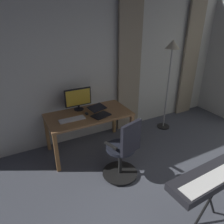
# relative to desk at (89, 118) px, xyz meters

# --- Properties ---
(back_room_partition) EXTENTS (5.77, 0.10, 2.84)m
(back_room_partition) POSITION_rel_desk_xyz_m (-0.59, -0.53, 0.77)
(back_room_partition) COLOR silver
(back_room_partition) RESTS_ON ground
(curtain_left_panel) EXTENTS (0.46, 0.06, 2.61)m
(curtain_left_panel) POSITION_rel_desk_xyz_m (-2.79, -0.42, 0.65)
(curtain_left_panel) COLOR #9E9078
(curtain_left_panel) RESTS_ON ground
(curtain_right_panel) EXTENTS (0.51, 0.06, 2.61)m
(curtain_right_panel) POSITION_rel_desk_xyz_m (-1.09, -0.42, 0.65)
(curtain_right_panel) COLOR #9E9078
(curtain_right_panel) RESTS_ON ground
(desk) EXTENTS (1.49, 0.76, 0.74)m
(desk) POSITION_rel_desk_xyz_m (0.00, 0.00, 0.00)
(desk) COLOR #946740
(desk) RESTS_ON ground
(office_chair) EXTENTS (0.56, 0.56, 1.02)m
(office_chair) POSITION_rel_desk_xyz_m (-0.16, 0.96, -0.18)
(office_chair) COLOR black
(office_chair) RESTS_ON ground
(computer_monitor) EXTENTS (0.49, 0.18, 0.41)m
(computer_monitor) POSITION_rel_desk_xyz_m (0.09, -0.26, 0.31)
(computer_monitor) COLOR black
(computer_monitor) RESTS_ON desk
(computer_keyboard) EXTENTS (0.43, 0.13, 0.02)m
(computer_keyboard) POSITION_rel_desk_xyz_m (0.34, 0.10, 0.10)
(computer_keyboard) COLOR silver
(computer_keyboard) RESTS_ON desk
(laptop) EXTENTS (0.38, 0.39, 0.15)m
(laptop) POSITION_rel_desk_xyz_m (-0.15, 0.14, 0.14)
(laptop) COLOR black
(laptop) RESTS_ON desk
(computer_mouse) EXTENTS (0.06, 0.10, 0.04)m
(computer_mouse) POSITION_rel_desk_xyz_m (0.04, 0.01, 0.11)
(computer_mouse) COLOR #232328
(computer_mouse) RESTS_ON desk
(piano_keyboard) EXTENTS (1.29, 0.38, 0.79)m
(piano_keyboard) POSITION_rel_desk_xyz_m (-0.70, 2.10, 0.07)
(piano_keyboard) COLOR black
(piano_keyboard) RESTS_ON ground
(floor_lamp) EXTENTS (0.28, 0.28, 1.91)m
(floor_lamp) POSITION_rel_desk_xyz_m (-1.80, -0.01, 0.87)
(floor_lamp) COLOR black
(floor_lamp) RESTS_ON ground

